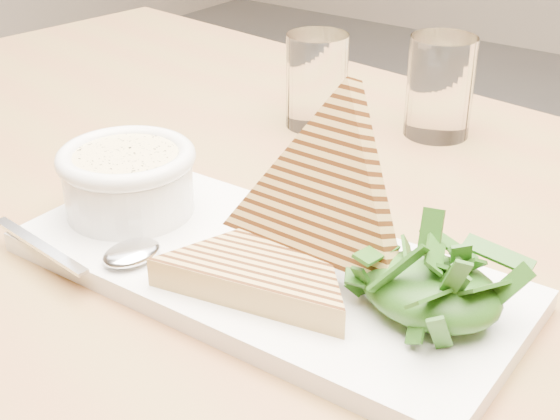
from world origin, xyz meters
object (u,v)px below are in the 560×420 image
Objects in this scene: platter at (264,269)px; glass_far at (440,87)px; soup_bowl at (129,188)px; table_top at (207,223)px; glass_near at (317,81)px.

glass_far reaches higher than platter.
soup_bowl reaches higher than platter.
table_top is 11.87× the size of glass_far.
glass_near is at bearing -155.26° from glass_far.
table_top is 0.14m from platter.
glass_far is at bearing 94.11° from platter.
glass_far is at bearing 24.74° from glass_near.
soup_bowl is 0.28m from glass_near.
table_top is 11.95× the size of soup_bowl.
platter is 3.66× the size of soup_bowl.
glass_near is at bearing 91.05° from soup_bowl.
glass_near is (-0.01, 0.28, 0.01)m from soup_bowl.
glass_near reaches higher than table_top.
glass_far is (0.12, 0.05, 0.00)m from glass_near.
soup_bowl is at bearing -178.84° from platter.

